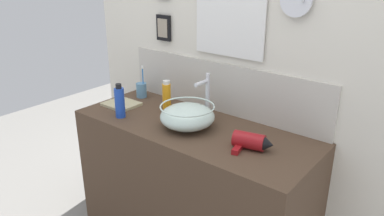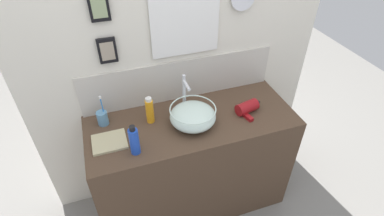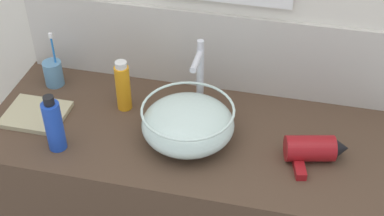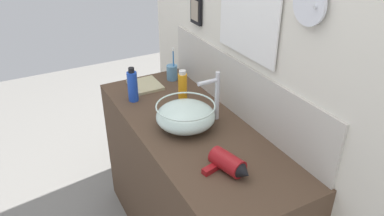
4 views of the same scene
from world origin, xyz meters
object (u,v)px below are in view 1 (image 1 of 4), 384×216
object	(u,v)px
hair_drier	(252,142)
hand_towel	(122,104)
soap_dispenser	(167,96)
glass_bowl_sink	(187,116)
lotion_bottle	(120,102)
toothbrush_cup	(141,90)
faucet	(206,93)

from	to	relation	value
hair_drier	hand_towel	world-z (taller)	hair_drier
soap_dispenser	hand_towel	distance (m)	0.30
hair_drier	soap_dispenser	world-z (taller)	soap_dispenser
glass_bowl_sink	lotion_bottle	size ratio (longest dim) A/B	1.47
lotion_bottle	hand_towel	bearing A→B (deg)	137.41
hair_drier	toothbrush_cup	bearing A→B (deg)	168.76
faucet	hand_towel	world-z (taller)	faucet
toothbrush_cup	hand_towel	world-z (taller)	toothbrush_cup
faucet	lotion_bottle	world-z (taller)	faucet
soap_dispenser	hand_towel	bearing A→B (deg)	-157.65
lotion_bottle	soap_dispenser	xyz separation A→B (m)	(0.14, 0.23, -0.00)
faucet	lotion_bottle	distance (m)	0.48
toothbrush_cup	hand_towel	distance (m)	0.19
faucet	hand_towel	xyz separation A→B (m)	(-0.51, -0.16, -0.14)
lotion_bottle	hand_towel	distance (m)	0.20
soap_dispenser	toothbrush_cup	bearing A→B (deg)	165.85
faucet	toothbrush_cup	bearing A→B (deg)	178.01
toothbrush_cup	soap_dispenser	bearing A→B (deg)	-14.15
toothbrush_cup	hand_towel	bearing A→B (deg)	-85.58
soap_dispenser	glass_bowl_sink	bearing A→B (deg)	-23.93
hair_drier	soap_dispenser	bearing A→B (deg)	170.09
glass_bowl_sink	faucet	size ratio (longest dim) A/B	1.12
toothbrush_cup	lotion_bottle	bearing A→B (deg)	-64.27
hair_drier	toothbrush_cup	size ratio (longest dim) A/B	0.96
lotion_bottle	glass_bowl_sink	bearing A→B (deg)	18.16
faucet	lotion_bottle	xyz separation A→B (m)	(-0.38, -0.29, -0.06)
faucet	hair_drier	world-z (taller)	faucet
hair_drier	lotion_bottle	bearing A→B (deg)	-170.88
lotion_bottle	soap_dispenser	distance (m)	0.27
glass_bowl_sink	toothbrush_cup	distance (m)	0.56
glass_bowl_sink	hair_drier	xyz separation A→B (m)	(0.38, -0.00, -0.03)
hair_drier	hand_towel	bearing A→B (deg)	-179.93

